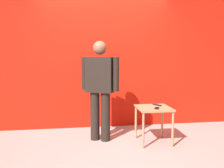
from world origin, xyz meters
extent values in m
plane|color=#9E9991|center=(0.00, 0.00, 0.00)|extent=(12.00, 12.00, 0.00)
cube|color=red|center=(0.00, 1.28, 1.51)|extent=(5.38, 0.12, 3.02)
cylinder|color=black|center=(-0.24, 0.48, 0.41)|extent=(0.20, 0.20, 0.82)
cylinder|color=black|center=(-0.07, 0.40, 0.41)|extent=(0.20, 0.20, 0.82)
cube|color=black|center=(-0.15, 0.44, 1.11)|extent=(0.50, 0.39, 0.58)
cube|color=#2D4784|center=(-0.10, 0.55, 1.14)|extent=(0.12, 0.06, 0.49)
cube|color=silver|center=(-0.10, 0.55, 1.12)|extent=(0.04, 0.03, 0.44)
cylinder|color=black|center=(-0.40, 0.56, 1.12)|extent=(0.15, 0.15, 0.55)
cylinder|color=black|center=(0.09, 0.33, 1.12)|extent=(0.15, 0.15, 0.55)
sphere|color=brown|center=(-0.15, 0.44, 1.54)|extent=(0.23, 0.23, 0.23)
cube|color=tan|center=(0.69, 0.20, 0.57)|extent=(0.53, 0.53, 0.03)
cylinder|color=tan|center=(0.46, -0.04, 0.28)|extent=(0.04, 0.04, 0.56)
cylinder|color=tan|center=(0.93, -0.04, 0.28)|extent=(0.04, 0.04, 0.56)
cylinder|color=tan|center=(0.46, 0.44, 0.28)|extent=(0.04, 0.04, 0.56)
cylinder|color=tan|center=(0.93, 0.44, 0.28)|extent=(0.04, 0.04, 0.56)
cube|color=black|center=(0.71, 0.10, 0.59)|extent=(0.12, 0.16, 0.01)
cube|color=black|center=(0.79, 0.32, 0.60)|extent=(0.11, 0.17, 0.02)
camera|label=1|loc=(-0.56, -3.65, 1.44)|focal=40.23mm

